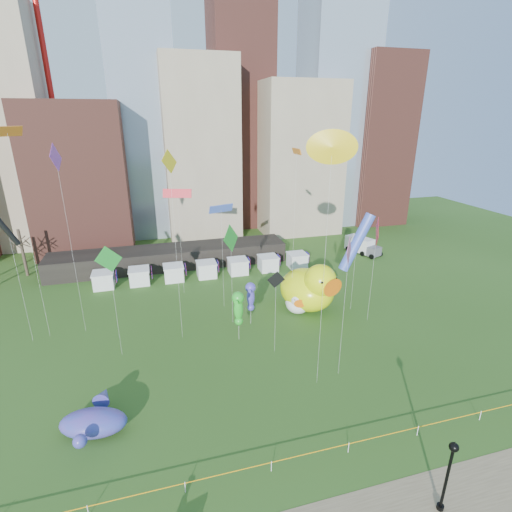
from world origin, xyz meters
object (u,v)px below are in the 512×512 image
object	(u,v)px
whale_inflatable	(94,420)
box_truck	(362,245)
big_duck	(310,288)
seahorse_purple	(251,294)
lamppost	(449,469)
seahorse_green	(239,306)
small_duck	(298,302)

from	to	relation	value
whale_inflatable	box_truck	bearing A→B (deg)	48.87
big_duck	box_truck	world-z (taller)	big_duck
seahorse_purple	big_duck	bearing A→B (deg)	32.13
box_truck	lamppost	bearing A→B (deg)	-135.03
seahorse_green	whale_inflatable	world-z (taller)	seahorse_green
seahorse_green	whale_inflatable	bearing A→B (deg)	-120.96
seahorse_green	seahorse_purple	distance (m)	3.71
small_duck	seahorse_green	size ratio (longest dim) A/B	0.79
seahorse_purple	lamppost	bearing A→B (deg)	-56.36
lamppost	big_duck	bearing A→B (deg)	84.76
big_duck	small_duck	size ratio (longest dim) A/B	2.06
big_duck	seahorse_purple	bearing A→B (deg)	173.22
seahorse_purple	whale_inflatable	world-z (taller)	seahorse_purple
big_duck	box_truck	distance (m)	25.26
small_duck	seahorse_green	xyz separation A→B (m)	(-8.62, -4.16, 2.75)
box_truck	big_duck	bearing A→B (deg)	-155.88
small_duck	box_truck	xyz separation A→B (m)	(19.58, 18.13, -0.08)
big_duck	seahorse_purple	distance (m)	8.31
big_duck	lamppost	size ratio (longest dim) A/B	1.73
big_duck	whale_inflatable	xyz separation A→B (m)	(-24.30, -14.36, -2.05)
seahorse_green	box_truck	distance (m)	36.06
big_duck	seahorse_green	xyz separation A→B (m)	(-10.29, -4.55, 1.16)
seahorse_purple	whale_inflatable	size ratio (longest dim) A/B	0.81
lamppost	box_truck	bearing A→B (deg)	65.57
seahorse_purple	lamppost	xyz separation A→B (m)	(5.63, -25.61, -0.56)
small_duck	seahorse_purple	xyz separation A→B (m)	(-6.45, -1.17, 2.44)
big_duck	small_duck	bearing A→B (deg)	175.62
box_truck	seahorse_purple	bearing A→B (deg)	-164.05
seahorse_green	lamppost	distance (m)	23.94
small_duck	lamppost	distance (m)	26.86
big_duck	seahorse_green	size ratio (longest dim) A/B	1.62
big_duck	seahorse_green	distance (m)	11.31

